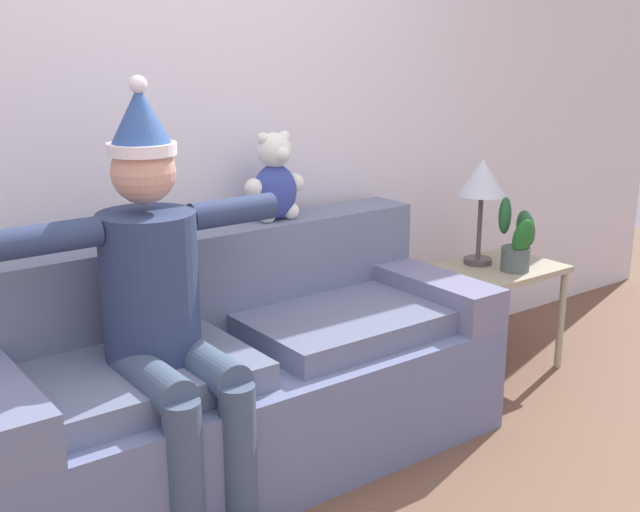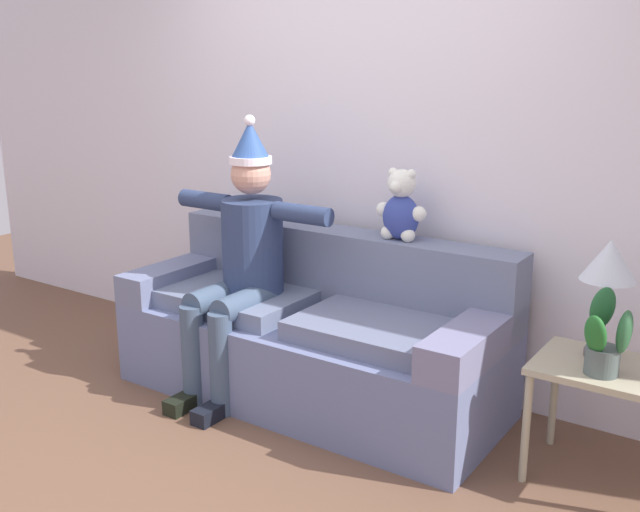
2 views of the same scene
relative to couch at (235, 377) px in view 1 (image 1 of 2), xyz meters
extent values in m
cube|color=silver|center=(0.00, 0.51, 1.00)|extent=(7.00, 0.10, 2.70)
cube|color=slate|center=(0.00, -0.05, -0.12)|extent=(2.12, 0.86, 0.46)
cube|color=slate|center=(0.00, 0.26, 0.33)|extent=(2.12, 0.24, 0.43)
cube|color=slate|center=(0.95, -0.05, 0.20)|extent=(0.22, 0.86, 0.17)
cube|color=slate|center=(-0.48, -0.10, 0.16)|extent=(0.85, 0.60, 0.10)
cube|color=slate|center=(0.48, -0.10, 0.16)|extent=(0.85, 0.60, 0.10)
cylinder|color=navy|center=(-0.37, -0.07, 0.47)|extent=(0.34, 0.34, 0.52)
sphere|color=tan|center=(-0.37, -0.07, 0.87)|extent=(0.22, 0.22, 0.22)
cylinder|color=white|center=(-0.37, -0.07, 0.95)|extent=(0.23, 0.23, 0.04)
cone|color=#2E4F93|center=(-0.37, -0.07, 1.06)|extent=(0.21, 0.21, 0.20)
sphere|color=white|center=(-0.37, -0.07, 1.16)|extent=(0.06, 0.06, 0.06)
cylinder|color=#3F5069|center=(-0.47, -0.27, 0.21)|extent=(0.14, 0.40, 0.14)
cylinder|color=#3F5069|center=(-0.47, -0.47, -0.07)|extent=(0.13, 0.13, 0.56)
cylinder|color=#3F5069|center=(-0.27, -0.27, 0.21)|extent=(0.14, 0.40, 0.14)
cylinder|color=#3F5069|center=(-0.27, -0.47, -0.07)|extent=(0.13, 0.13, 0.56)
cylinder|color=navy|center=(-0.71, -0.07, 0.69)|extent=(0.34, 0.10, 0.10)
cylinder|color=navy|center=(-0.03, -0.07, 0.69)|extent=(0.34, 0.10, 0.10)
ellipsoid|color=#334399|center=(0.38, 0.26, 0.66)|extent=(0.20, 0.16, 0.24)
sphere|color=white|center=(0.38, 0.26, 0.84)|extent=(0.15, 0.15, 0.15)
sphere|color=white|center=(0.38, 0.20, 0.83)|extent=(0.07, 0.07, 0.07)
sphere|color=white|center=(0.32, 0.26, 0.90)|extent=(0.05, 0.05, 0.05)
sphere|color=white|center=(0.43, 0.26, 0.90)|extent=(0.05, 0.05, 0.05)
sphere|color=white|center=(0.27, 0.26, 0.69)|extent=(0.08, 0.08, 0.08)
sphere|color=white|center=(0.32, 0.23, 0.58)|extent=(0.08, 0.08, 0.08)
sphere|color=white|center=(0.48, 0.26, 0.69)|extent=(0.08, 0.08, 0.08)
sphere|color=white|center=(0.44, 0.23, 0.58)|extent=(0.08, 0.08, 0.08)
cube|color=tan|center=(1.54, -0.01, 0.18)|extent=(0.60, 0.46, 0.03)
cylinder|color=tan|center=(1.27, -0.21, -0.09)|extent=(0.04, 0.04, 0.51)
cylinder|color=tan|center=(1.81, -0.21, -0.09)|extent=(0.04, 0.04, 0.51)
cylinder|color=tan|center=(1.27, 0.19, -0.09)|extent=(0.04, 0.04, 0.51)
cylinder|color=tan|center=(1.81, 0.19, -0.09)|extent=(0.04, 0.04, 0.51)
cylinder|color=#4F4649|center=(1.48, 0.08, 0.21)|extent=(0.14, 0.14, 0.03)
cylinder|color=#55484A|center=(1.48, 0.08, 0.39)|extent=(0.02, 0.02, 0.32)
cone|color=silver|center=(1.48, 0.08, 0.64)|extent=(0.24, 0.24, 0.18)
cylinder|color=#4E5C58|center=(1.53, -0.11, 0.25)|extent=(0.14, 0.14, 0.12)
ellipsoid|color=#285933|center=(1.61, -0.10, 0.40)|extent=(0.08, 0.15, 0.20)
ellipsoid|color=#1D532A|center=(1.50, -0.06, 0.47)|extent=(0.14, 0.12, 0.20)
ellipsoid|color=#1F6525|center=(1.51, -0.17, 0.38)|extent=(0.12, 0.14, 0.20)
camera|label=1|loc=(-1.48, -2.55, 1.31)|focal=44.78mm
camera|label=2|loc=(2.16, -3.12, 1.46)|focal=41.18mm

